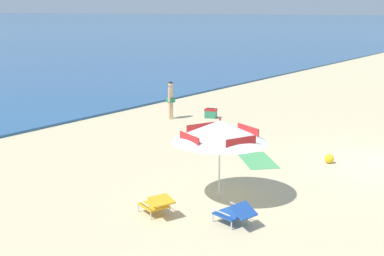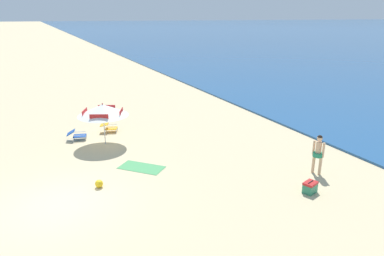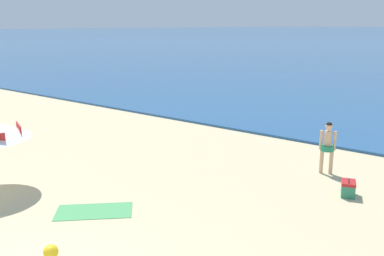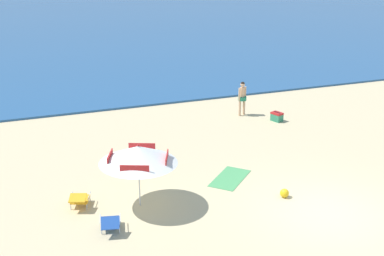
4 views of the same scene
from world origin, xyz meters
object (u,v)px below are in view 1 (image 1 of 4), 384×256
lounge_chair_under_umbrella (157,203)px  cooler_box (211,113)px  beach_umbrella_striped_main (220,131)px  beach_towel (258,160)px  beach_ball (329,159)px  person_standing_near_shore (171,97)px  lounge_chair_beside_umbrella (235,213)px

lounge_chair_under_umbrella → cooler_box: 10.82m
beach_umbrella_striped_main → cooler_box: beach_umbrella_striped_main is taller
beach_towel → cooler_box: bearing=46.9°
lounge_chair_under_umbrella → beach_towel: 5.15m
beach_ball → cooler_box: bearing=62.8°
beach_ball → beach_towel: beach_ball is taller
beach_towel → person_standing_near_shore: bearing=61.1°
lounge_chair_under_umbrella → beach_ball: 6.39m
lounge_chair_under_umbrella → lounge_chair_beside_umbrella: lounge_chair_beside_umbrella is taller
cooler_box → beach_towel: cooler_box is taller
person_standing_near_shore → beach_towel: person_standing_near_shore is taller
lounge_chair_beside_umbrella → person_standing_near_shore: (7.90, 8.02, 0.65)m
person_standing_near_shore → beach_ball: (-2.30, -7.94, -0.78)m
person_standing_near_shore → beach_ball: size_ratio=5.54×
beach_umbrella_striped_main → person_standing_near_shore: beach_umbrella_striped_main is taller
beach_umbrella_striped_main → lounge_chair_beside_umbrella: (-1.17, -1.17, -1.42)m
person_standing_near_shore → beach_towel: bearing=-118.9°
lounge_chair_beside_umbrella → beach_towel: 4.97m
person_standing_near_shore → beach_towel: size_ratio=0.88×
person_standing_near_shore → cooler_box: 1.86m
cooler_box → person_standing_near_shore: bearing=130.3°
lounge_chair_beside_umbrella → person_standing_near_shore: person_standing_near_shore is taller
beach_umbrella_striped_main → cooler_box: 9.71m
lounge_chair_under_umbrella → beach_ball: lounge_chair_under_umbrella is taller
beach_umbrella_striped_main → beach_ball: (4.42, -1.08, -1.55)m
person_standing_near_shore → beach_ball: person_standing_near_shore is taller
lounge_chair_beside_umbrella → cooler_box: size_ratio=1.68×
beach_umbrella_striped_main → beach_ball: size_ratio=9.24×
lounge_chair_under_umbrella → cooler_box: (9.59, 5.01, -0.08)m
lounge_chair_under_umbrella → person_standing_near_shore: bearing=36.7°
lounge_chair_beside_umbrella → cooler_box: lounge_chair_beside_umbrella is taller
beach_umbrella_striped_main → cooler_box: size_ratio=4.53×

